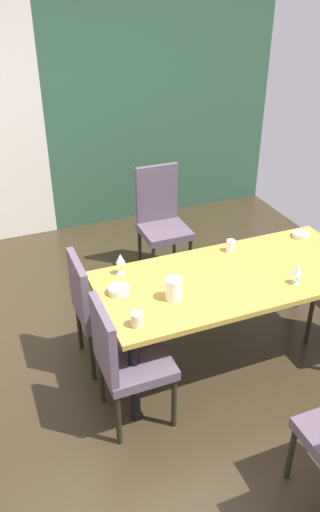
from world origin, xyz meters
TOP-DOWN VIEW (x-y plane):
  - ground_plane at (0.00, 0.00)m, footprint 5.25×5.53m
  - garden_window_panel at (1.29, 2.71)m, footprint 2.67×0.10m
  - dining_table at (0.76, 0.05)m, footprint 1.97×0.88m
  - chair_head_far at (0.77, 1.44)m, footprint 0.44×0.45m
  - chair_left_far at (-0.17, 0.36)m, footprint 0.45×0.44m
  - chair_left_near at (-0.17, -0.26)m, footprint 0.45×0.44m
  - wine_glass_north at (1.12, -0.21)m, footprint 0.07×0.07m
  - wine_glass_near_shelf at (0.02, 0.37)m, footprint 0.07×0.07m
  - serving_bowl_east at (-0.07, 0.14)m, footprint 0.15×0.15m
  - serving_bowl_center at (1.57, 0.35)m, footprint 0.14×0.14m
  - cup_west at (0.92, 0.36)m, footprint 0.07×0.07m
  - cup_south at (-0.07, -0.24)m, footprint 0.08×0.08m
  - pitcher_left at (0.25, -0.06)m, footprint 0.13×0.11m

SIDE VIEW (x-z plane):
  - ground_plane at x=0.00m, z-range -0.02..0.00m
  - chair_left_far at x=-0.17m, z-range 0.06..0.99m
  - chair_left_near at x=-0.17m, z-range 0.06..1.00m
  - chair_head_far at x=0.77m, z-range 0.04..1.10m
  - dining_table at x=0.76m, z-range 0.29..1.03m
  - serving_bowl_center at x=1.57m, z-range 0.74..0.78m
  - serving_bowl_east at x=-0.07m, z-range 0.74..0.79m
  - cup_south at x=-0.07m, z-range 0.74..0.83m
  - cup_west at x=0.92m, z-range 0.74..0.83m
  - pitcher_left at x=0.25m, z-range 0.74..0.90m
  - wine_glass_north at x=1.12m, z-range 0.77..0.92m
  - wine_glass_near_shelf at x=0.02m, z-range 0.78..0.94m
  - garden_window_panel at x=1.29m, z-range 0.00..2.80m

